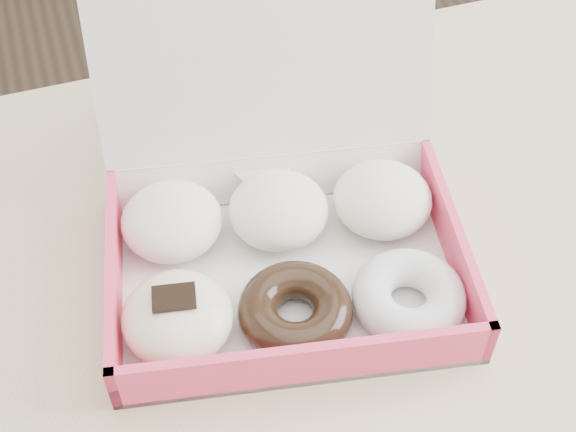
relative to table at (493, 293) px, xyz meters
name	(u,v)px	position (x,y,z in m)	size (l,w,h in m)	color
table	(493,293)	(0.00, 0.00, 0.00)	(1.20, 0.80, 0.75)	tan
donut_box	(280,236)	(-0.22, 0.05, 0.12)	(0.38, 0.36, 0.24)	white
newspapers	(286,101)	(-0.15, 0.26, 0.10)	(0.26, 0.21, 0.04)	white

